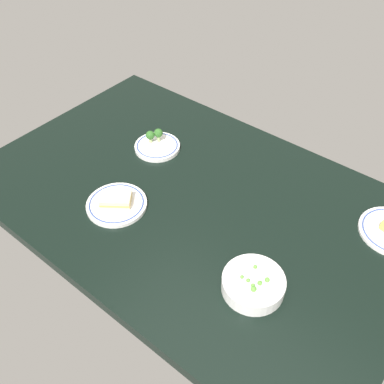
% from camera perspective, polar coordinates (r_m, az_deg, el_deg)
% --- Properties ---
extents(dining_table, '(1.48, 0.95, 0.04)m').
position_cam_1_polar(dining_table, '(1.47, 0.00, -1.12)').
color(dining_table, black).
rests_on(dining_table, ground).
extents(plate_broccoli, '(0.17, 0.17, 0.07)m').
position_cam_1_polar(plate_broccoli, '(1.65, -4.68, 6.24)').
color(plate_broccoli, white).
rests_on(plate_broccoli, dining_table).
extents(plate_sandwich, '(0.20, 0.20, 0.05)m').
position_cam_1_polar(plate_sandwich, '(1.44, -9.99, -1.47)').
color(plate_sandwich, white).
rests_on(plate_sandwich, dining_table).
extents(bowl_peas, '(0.18, 0.18, 0.06)m').
position_cam_1_polar(bowl_peas, '(1.21, 8.15, -11.93)').
color(bowl_peas, white).
rests_on(bowl_peas, dining_table).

